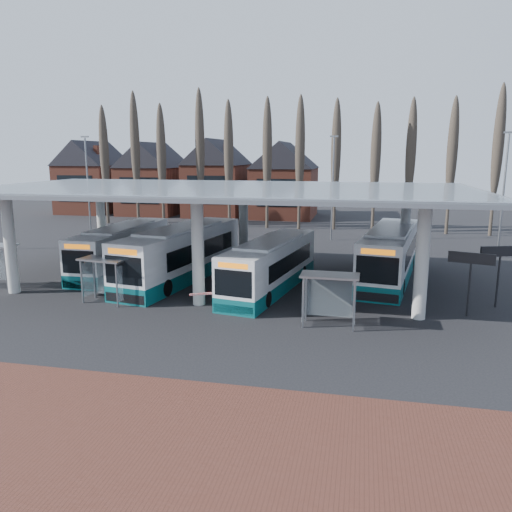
% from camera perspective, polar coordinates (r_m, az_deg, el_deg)
% --- Properties ---
extents(ground, '(140.00, 140.00, 0.00)m').
position_cam_1_polar(ground, '(26.58, -8.22, -7.02)').
color(ground, black).
rests_on(ground, ground).
extents(brick_strip, '(70.00, 10.00, 0.03)m').
position_cam_1_polar(brick_strip, '(16.84, -23.22, -19.36)').
color(brick_strip, '#502920').
rests_on(brick_strip, ground).
extents(station_canopy, '(32.00, 16.00, 6.34)m').
position_cam_1_polar(station_canopy, '(32.93, -3.70, 6.78)').
color(station_canopy, beige).
rests_on(station_canopy, ground).
extents(poplar_row, '(45.10, 1.10, 14.50)m').
position_cam_1_polar(poplar_row, '(57.29, 3.16, 11.90)').
color(poplar_row, '#473D33').
rests_on(poplar_row, ground).
extents(townhouse_row, '(36.80, 10.30, 12.25)m').
position_cam_1_polar(townhouse_row, '(71.99, -8.12, 9.47)').
color(townhouse_row, brown).
rests_on(townhouse_row, ground).
extents(lamp_post_a, '(0.80, 0.16, 10.17)m').
position_cam_1_polar(lamp_post_a, '(53.02, -18.65, 7.63)').
color(lamp_post_a, slate).
rests_on(lamp_post_a, ground).
extents(lamp_post_b, '(0.80, 0.16, 10.17)m').
position_cam_1_polar(lamp_post_b, '(49.78, 8.75, 7.88)').
color(lamp_post_b, slate).
rests_on(lamp_post_b, ground).
extents(lamp_post_c, '(0.80, 0.16, 10.17)m').
position_cam_1_polar(lamp_post_c, '(45.10, 26.43, 6.45)').
color(lamp_post_c, slate).
rests_on(lamp_post_c, ground).
extents(bus_0, '(2.56, 11.80, 3.28)m').
position_cam_1_polar(bus_0, '(38.13, -15.01, 0.78)').
color(bus_0, white).
rests_on(bus_0, ground).
extents(bus_1, '(4.85, 13.30, 3.62)m').
position_cam_1_polar(bus_1, '(34.41, -8.46, 0.19)').
color(bus_1, white).
rests_on(bus_1, ground).
extents(bus_2, '(4.39, 11.74, 3.19)m').
position_cam_1_polar(bus_2, '(31.45, 1.74, -1.14)').
color(bus_2, white).
rests_on(bus_2, ground).
extents(bus_3, '(4.74, 13.01, 3.54)m').
position_cam_1_polar(bus_3, '(35.38, 15.06, 0.17)').
color(bus_3, white).
rests_on(bus_3, ground).
extents(shelter_1, '(2.97, 1.80, 2.59)m').
position_cam_1_polar(shelter_1, '(29.92, -16.76, -1.54)').
color(shelter_1, gray).
rests_on(shelter_1, ground).
extents(shelter_2, '(2.87, 1.46, 2.64)m').
position_cam_1_polar(shelter_2, '(24.99, 8.43, -3.62)').
color(shelter_2, gray).
rests_on(shelter_2, ground).
extents(info_sign_0, '(2.24, 0.75, 3.42)m').
position_cam_1_polar(info_sign_0, '(28.16, 23.38, -0.76)').
color(info_sign_0, black).
rests_on(info_sign_0, ground).
extents(info_sign_1, '(2.25, 0.88, 3.48)m').
position_cam_1_polar(info_sign_1, '(30.52, 26.14, -0.01)').
color(info_sign_1, black).
rests_on(info_sign_1, ground).
extents(barrier, '(2.04, 1.12, 1.12)m').
position_cam_1_polar(barrier, '(27.52, -5.20, -4.40)').
color(barrier, black).
rests_on(barrier, ground).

